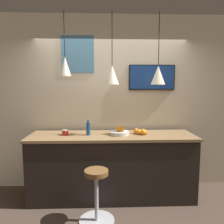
# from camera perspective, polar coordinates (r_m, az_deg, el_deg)

# --- Properties ---
(ground_plane) EXTENTS (14.00, 14.00, 0.00)m
(ground_plane) POSITION_cam_1_polar(r_m,az_deg,el_deg) (3.21, 0.43, -26.01)
(ground_plane) COLOR #47382D
(back_wall) EXTENTS (8.00, 0.06, 2.90)m
(back_wall) POSITION_cam_1_polar(r_m,az_deg,el_deg) (3.73, -0.26, 2.43)
(back_wall) COLOR beige
(back_wall) RESTS_ON ground_plane
(service_counter) EXTENTS (2.52, 0.69, 1.00)m
(service_counter) POSITION_cam_1_polar(r_m,az_deg,el_deg) (3.50, 0.00, -13.90)
(service_counter) COLOR black
(service_counter) RESTS_ON ground_plane
(bar_stool) EXTENTS (0.46, 0.46, 0.69)m
(bar_stool) POSITION_cam_1_polar(r_m,az_deg,el_deg) (2.97, -4.07, -20.34)
(bar_stool) COLOR #B7B7BC
(bar_stool) RESTS_ON ground_plane
(fruit_bowl) EXTENTS (0.29, 0.29, 0.14)m
(fruit_bowl) POSITION_cam_1_polar(r_m,az_deg,el_deg) (3.34, 1.94, -5.25)
(fruit_bowl) COLOR beige
(fruit_bowl) RESTS_ON service_counter
(orange_pile) EXTENTS (0.20, 0.19, 0.09)m
(orange_pile) POSITION_cam_1_polar(r_m,az_deg,el_deg) (3.39, 7.65, -5.17)
(orange_pile) COLOR orange
(orange_pile) RESTS_ON service_counter
(juice_bottle) EXTENTS (0.06, 0.06, 0.23)m
(juice_bottle) POSITION_cam_1_polar(r_m,az_deg,el_deg) (3.33, -6.19, -4.33)
(juice_bottle) COLOR navy
(juice_bottle) RESTS_ON service_counter
(spread_jar) EXTENTS (0.09, 0.09, 0.08)m
(spread_jar) POSITION_cam_1_polar(r_m,az_deg,el_deg) (3.39, -12.12, -5.25)
(spread_jar) COLOR red
(spread_jar) RESTS_ON service_counter
(pendant_lamp_left) EXTENTS (0.17, 0.17, 0.92)m
(pendant_lamp_left) POSITION_cam_1_polar(r_m,az_deg,el_deg) (3.30, -12.16, 11.60)
(pendant_lamp_left) COLOR black
(pendant_lamp_middle) EXTENTS (0.21, 0.21, 1.04)m
(pendant_lamp_middle) POSITION_cam_1_polar(r_m,az_deg,el_deg) (3.25, 0.02, 9.72)
(pendant_lamp_middle) COLOR black
(pendant_lamp_right) EXTENTS (0.21, 0.21, 1.04)m
(pendant_lamp_right) POSITION_cam_1_polar(r_m,az_deg,el_deg) (3.34, 11.95, 9.46)
(pendant_lamp_right) COLOR black
(mounted_tv) EXTENTS (0.77, 0.04, 0.41)m
(mounted_tv) POSITION_cam_1_polar(r_m,az_deg,el_deg) (3.76, 10.36, 8.89)
(mounted_tv) COLOR black
(wall_poster) EXTENTS (0.54, 0.01, 0.61)m
(wall_poster) POSITION_cam_1_polar(r_m,az_deg,el_deg) (3.74, -8.98, 14.70)
(wall_poster) COLOR teal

